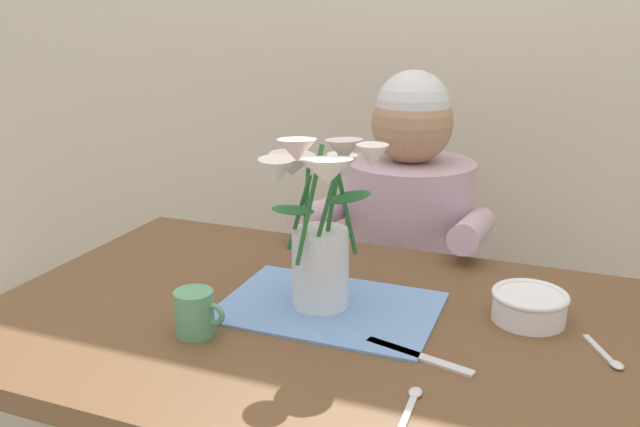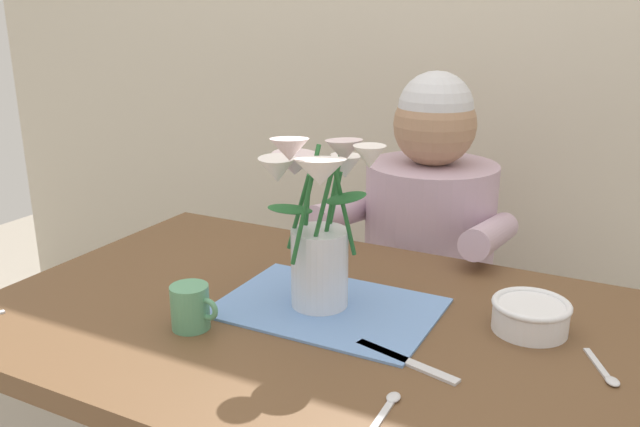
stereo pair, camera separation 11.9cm
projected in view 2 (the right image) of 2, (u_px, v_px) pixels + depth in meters
The scene contains 10 objects.
wood_panel_backdrop at pixel (472, 19), 1.95m from camera, with size 4.00×0.10×2.50m, color beige.
dining_table at pixel (307, 359), 1.24m from camera, with size 1.20×0.80×0.74m.
seated_person at pixel (426, 285), 1.77m from camera, with size 0.45×0.47×1.14m.
striped_placemat at pixel (328, 307), 1.23m from camera, with size 0.40×0.28×0.01m, color #6B93D1.
flower_vase at pixel (318, 220), 1.18m from camera, with size 0.26×0.29×0.34m.
ceramic_bowl at pixel (531, 315), 1.13m from camera, with size 0.14×0.14×0.06m.
dinner_knife at pixel (406, 361), 1.04m from camera, with size 0.19×0.02×0.01m, color silver.
tea_cup at pixel (191, 307), 1.14m from camera, with size 0.09×0.07×0.08m.
spoon_0 at pixel (387, 407), 0.92m from camera, with size 0.02×0.12×0.01m.
spoon_1 at pixel (605, 374), 1.00m from camera, with size 0.07×0.11×0.01m.
Camera 2 is at (0.53, -0.96, 1.28)m, focal length 36.56 mm.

